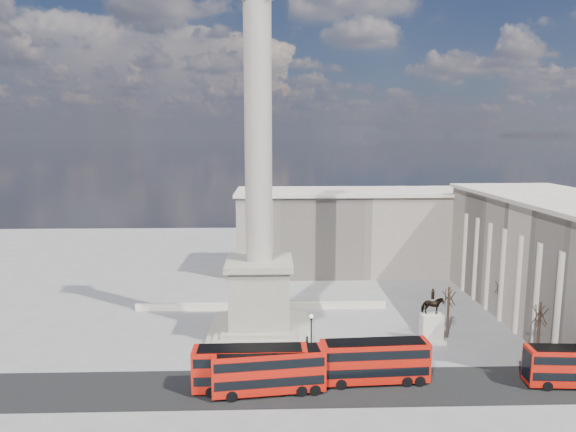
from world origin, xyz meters
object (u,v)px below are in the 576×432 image
(pedestrian_standing, at_px, (525,352))
(nelsons_column, at_px, (259,245))
(red_bus_c, at_px, (375,361))
(victorian_lamp, at_px, (311,333))
(pedestrian_crossing, at_px, (307,343))
(pedestrian_walking, at_px, (423,364))
(red_bus_b, at_px, (269,370))
(equestrian_statue, at_px, (432,324))
(red_bus_a, at_px, (251,368))

(pedestrian_standing, bearing_deg, nelsons_column, -20.55)
(red_bus_c, relative_size, victorian_lamp, 2.04)
(nelsons_column, relative_size, pedestrian_crossing, 26.64)
(pedestrian_walking, bearing_deg, red_bus_c, -151.02)
(red_bus_b, relative_size, red_bus_c, 1.01)
(equestrian_statue, xyz_separation_m, pedestrian_standing, (9.97, -5.76, -1.65))
(red_bus_b, distance_m, red_bus_c, 12.02)
(pedestrian_walking, relative_size, pedestrian_crossing, 0.94)
(victorian_lamp, distance_m, pedestrian_walking, 13.68)
(red_bus_a, bearing_deg, nelsons_column, 86.97)
(nelsons_column, height_order, equestrian_statue, nelsons_column)
(victorian_lamp, height_order, equestrian_statue, equestrian_statue)
(red_bus_b, height_order, equestrian_statue, equestrian_statue)
(red_bus_b, height_order, victorian_lamp, victorian_lamp)
(victorian_lamp, height_order, pedestrian_standing, victorian_lamp)
(pedestrian_walking, bearing_deg, nelsons_column, 155.90)
(equestrian_statue, relative_size, pedestrian_walking, 4.25)
(red_bus_b, xyz_separation_m, pedestrian_standing, (31.69, 7.49, -1.68))
(red_bus_b, bearing_deg, victorian_lamp, 50.21)
(nelsons_column, xyz_separation_m, victorian_lamp, (6.50, -8.15, -9.39))
(nelsons_column, height_order, red_bus_c, nelsons_column)
(pedestrian_crossing, bearing_deg, pedestrian_walking, -122.21)
(nelsons_column, distance_m, victorian_lamp, 14.04)
(victorian_lamp, relative_size, pedestrian_crossing, 3.20)
(red_bus_b, relative_size, pedestrian_crossing, 6.62)
(red_bus_b, relative_size, equestrian_statue, 1.66)
(red_bus_c, distance_m, pedestrian_standing, 20.65)
(red_bus_a, distance_m, red_bus_c, 13.93)
(victorian_lamp, xyz_separation_m, pedestrian_crossing, (-0.28, 3.18, -2.59))
(red_bus_a, relative_size, victorian_lamp, 2.07)
(equestrian_statue, bearing_deg, victorian_lamp, -162.23)
(victorian_lamp, relative_size, pedestrian_walking, 3.41)
(nelsons_column, xyz_separation_m, red_bus_a, (-0.61, -15.56, -10.29))
(red_bus_a, bearing_deg, pedestrian_standing, 10.89)
(nelsons_column, xyz_separation_m, equestrian_statue, (23.10, -2.83, -10.37))
(pedestrian_standing, bearing_deg, red_bus_c, 9.53)
(nelsons_column, height_order, pedestrian_crossing, nelsons_column)
(red_bus_a, height_order, pedestrian_standing, red_bus_a)
(victorian_lamp, height_order, pedestrian_crossing, victorian_lamp)
(red_bus_b, xyz_separation_m, red_bus_c, (11.86, 1.99, -0.01))
(nelsons_column, xyz_separation_m, pedestrian_standing, (33.07, -8.60, -12.02))
(red_bus_c, xyz_separation_m, equestrian_statue, (9.86, 11.27, -0.02))
(red_bus_c, bearing_deg, red_bus_b, -173.55)
(red_bus_c, bearing_deg, red_bus_a, -177.05)
(pedestrian_standing, xyz_separation_m, pedestrian_crossing, (-26.85, 3.62, 0.04))
(victorian_lamp, distance_m, pedestrian_crossing, 4.11)
(red_bus_a, height_order, equestrian_statue, equestrian_statue)
(red_bus_a, xyz_separation_m, red_bus_b, (1.99, -0.53, -0.04))
(red_bus_c, xyz_separation_m, victorian_lamp, (-6.74, 5.95, 0.95))
(nelsons_column, relative_size, red_bus_b, 4.02)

